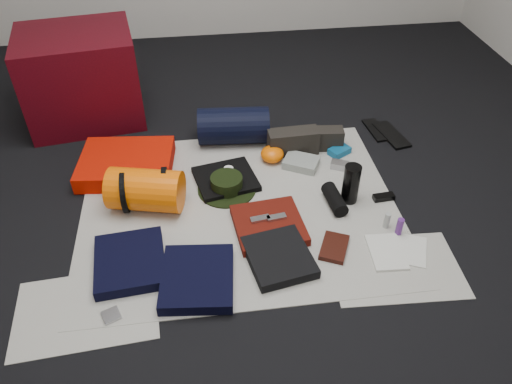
{
  "coord_description": "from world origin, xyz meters",
  "views": [
    {
      "loc": [
        -0.17,
        -1.91,
        1.7
      ],
      "look_at": [
        0.08,
        -0.01,
        0.1
      ],
      "focal_mm": 35.0,
      "sensor_mm": 36.0,
      "label": 1
    }
  ],
  "objects": [
    {
      "name": "floor",
      "position": [
        0.0,
        0.0,
        -0.01
      ],
      "size": [
        4.5,
        4.5,
        0.02
      ],
      "primitive_type": "cube",
      "color": "black",
      "rests_on": "ground"
    },
    {
      "name": "newspaper_mat",
      "position": [
        0.0,
        0.0,
        0.0
      ],
      "size": [
        1.6,
        1.3,
        0.01
      ],
      "primitive_type": "cube",
      "color": "silver",
      "rests_on": "floor"
    },
    {
      "name": "newspaper_sheet_front_left",
      "position": [
        -0.7,
        -0.55,
        0.0
      ],
      "size": [
        0.61,
        0.44,
        0.0
      ],
      "primitive_type": "cube",
      "rotation": [
        0.0,
        0.0,
        0.07
      ],
      "color": "silver",
      "rests_on": "floor"
    },
    {
      "name": "newspaper_sheet_front_right",
      "position": [
        0.65,
        -0.5,
        0.0
      ],
      "size": [
        0.6,
        0.43,
        0.0
      ],
      "primitive_type": "cube",
      "rotation": [
        0.0,
        0.0,
        -0.05
      ],
      "color": "silver",
      "rests_on": "floor"
    },
    {
      "name": "red_cabinet",
      "position": [
        -0.86,
        1.02,
        0.28
      ],
      "size": [
        0.74,
        0.65,
        0.56
      ],
      "primitive_type": "cube",
      "rotation": [
        0.0,
        0.0,
        0.15
      ],
      "color": "#46050D",
      "rests_on": "floor"
    },
    {
      "name": "sleeping_pad",
      "position": [
        -0.59,
        0.39,
        0.05
      ],
      "size": [
        0.54,
        0.46,
        0.09
      ],
      "primitive_type": "cube",
      "rotation": [
        0.0,
        0.0,
        -0.1
      ],
      "color": "red",
      "rests_on": "newspaper_mat"
    },
    {
      "name": "stuff_sack",
      "position": [
        -0.46,
        0.07,
        0.11
      ],
      "size": [
        0.4,
        0.29,
        0.21
      ],
      "primitive_type": "cylinder",
      "rotation": [
        0.0,
        1.57,
        -0.23
      ],
      "color": "#FE6404",
      "rests_on": "newspaper_mat"
    },
    {
      "name": "sack_strap_left",
      "position": [
        -0.56,
        0.07,
        0.11
      ],
      "size": [
        0.02,
        0.22,
        0.22
      ],
      "primitive_type": "cylinder",
      "rotation": [
        0.0,
        1.57,
        0.0
      ],
      "color": "black",
      "rests_on": "newspaper_mat"
    },
    {
      "name": "sack_strap_right",
      "position": [
        -0.36,
        0.07,
        0.11
      ],
      "size": [
        0.03,
        0.22,
        0.22
      ],
      "primitive_type": "cylinder",
      "rotation": [
        0.0,
        1.57,
        0.0
      ],
      "color": "black",
      "rests_on": "newspaper_mat"
    },
    {
      "name": "navy_duffel",
      "position": [
        0.03,
        0.6,
        0.11
      ],
      "size": [
        0.43,
        0.25,
        0.22
      ],
      "primitive_type": "cylinder",
      "rotation": [
        0.0,
        1.57,
        -0.08
      ],
      "color": "black",
      "rests_on": "newspaper_mat"
    },
    {
      "name": "boonie_brim",
      "position": [
        -0.05,
        0.15,
        0.01
      ],
      "size": [
        0.41,
        0.41,
        0.01
      ],
      "primitive_type": "cylinder",
      "rotation": [
        0.0,
        0.0,
        0.39
      ],
      "color": "black",
      "rests_on": "newspaper_mat"
    },
    {
      "name": "boonie_crown",
      "position": [
        -0.05,
        0.15,
        0.05
      ],
      "size": [
        0.17,
        0.17,
        0.07
      ],
      "primitive_type": "cylinder",
      "color": "black",
      "rests_on": "boonie_brim"
    },
    {
      "name": "hiking_boot_left",
      "position": [
        0.36,
        0.44,
        0.08
      ],
      "size": [
        0.29,
        0.12,
        0.15
      ],
      "primitive_type": "cube",
      "rotation": [
        0.0,
        0.0,
        0.04
      ],
      "color": "black",
      "rests_on": "newspaper_mat"
    },
    {
      "name": "hiking_boot_right",
      "position": [
        0.53,
        0.46,
        0.07
      ],
      "size": [
        0.26,
        0.12,
        0.13
      ],
      "primitive_type": "cube",
      "rotation": [
        0.0,
        0.0,
        -0.1
      ],
      "color": "black",
      "rests_on": "newspaper_mat"
    },
    {
      "name": "flip_flop_left",
      "position": [
        0.92,
        0.6,
        0.01
      ],
      "size": [
        0.12,
        0.26,
        0.01
      ],
      "primitive_type": "cube",
      "rotation": [
        0.0,
        0.0,
        0.1
      ],
      "color": "black",
      "rests_on": "floor"
    },
    {
      "name": "flip_flop_right",
      "position": [
        1.0,
        0.53,
        0.01
      ],
      "size": [
        0.16,
        0.31,
        0.02
      ],
      "primitive_type": "cube",
      "rotation": [
        0.0,
        0.0,
        0.19
      ],
      "color": "black",
      "rests_on": "floor"
    },
    {
      "name": "trousers_navy_a",
      "position": [
        -0.53,
        -0.33,
        0.03
      ],
      "size": [
        0.33,
        0.37,
        0.05
      ],
      "primitive_type": "cube",
      "rotation": [
        0.0,
        0.0,
        0.09
      ],
      "color": "black",
      "rests_on": "newspaper_mat"
    },
    {
      "name": "trousers_navy_b",
      "position": [
        -0.23,
        -0.47,
        0.03
      ],
      "size": [
        0.34,
        0.38,
        0.06
      ],
      "primitive_type": "cube",
      "rotation": [
        0.0,
        0.0,
        -0.1
      ],
      "color": "black",
      "rests_on": "newspaper_mat"
    },
    {
      "name": "trousers_charcoal",
      "position": [
        0.14,
        -0.39,
        0.03
      ],
      "size": [
        0.33,
        0.36,
        0.05
      ],
      "primitive_type": "cube",
      "rotation": [
        0.0,
        0.0,
        0.19
      ],
      "color": "black",
      "rests_on": "newspaper_mat"
    },
    {
      "name": "black_tshirt",
      "position": [
        -0.05,
        0.22,
        0.02
      ],
      "size": [
        0.37,
        0.35,
        0.03
      ],
      "primitive_type": "cube",
      "rotation": [
        0.0,
        0.0,
        0.21
      ],
      "color": "black",
      "rests_on": "newspaper_mat"
    },
    {
      "name": "red_shirt",
      "position": [
        0.12,
        -0.18,
        0.03
      ],
      "size": [
        0.36,
        0.36,
        0.04
      ],
      "primitive_type": "cube",
      "rotation": [
        0.0,
        0.0,
        0.1
      ],
      "color": "#531009",
      "rests_on": "newspaper_mat"
    },
    {
      "name": "orange_stuff_sack",
      "position": [
        0.23,
        0.38,
        0.05
      ],
      "size": [
        0.15,
        0.15,
        0.09
      ],
      "primitive_type": "ellipsoid",
      "rotation": [
        0.0,
        0.0,
        -0.16
      ],
      "color": "#FE6404",
      "rests_on": "newspaper_mat"
    },
    {
      "name": "first_aid_pouch",
      "position": [
        0.38,
        0.3,
        0.03
      ],
      "size": [
        0.23,
        0.21,
        0.05
      ],
      "primitive_type": "cube",
      "rotation": [
        0.0,
        0.0,
        -0.49
      ],
      "color": "gray",
      "rests_on": "newspaper_mat"
    },
    {
      "name": "water_bottle",
      "position": [
        0.57,
        -0.02,
        0.11
      ],
      "size": [
        0.11,
        0.11,
        0.21
      ],
      "primitive_type": "cylinder",
      "rotation": [
        0.0,
        0.0,
        0.41
      ],
      "color": "black",
      "rests_on": "newspaper_mat"
    },
    {
      "name": "speaker",
      "position": [
        0.48,
        -0.05,
        0.04
      ],
      "size": [
        0.1,
        0.21,
        0.08
      ],
      "primitive_type": "cylinder",
      "rotation": [
        1.57,
        0.0,
        0.1
      ],
      "color": "black",
      "rests_on": "newspaper_mat"
    },
    {
      "name": "compact_camera",
      "position": [
        0.59,
        0.25,
        0.03
      ],
      "size": [
        0.11,
        0.09,
        0.04
      ],
      "primitive_type": "cube",
      "rotation": [
        0.0,
        0.0,
        -0.43
      ],
      "color": "#AAA9AE",
      "rests_on": "newspaper_mat"
    },
    {
      "name": "cyan_case",
      "position": [
        0.63,
        0.39,
        0.03
      ],
      "size": [
        0.15,
        0.13,
        0.04
      ],
      "primitive_type": "cube",
      "rotation": [
        0.0,
        0.0,
        0.52
      ],
      "color": "#0D5683",
      "rests_on": "newspaper_mat"
    },
    {
      "name": "toiletry_purple",
      "position": [
        0.73,
        -0.3,
        0.05
      ],
      "size": [
        0.04,
        0.04,
        0.1
      ],
      "primitive_type": "cylinder",
      "rotation": [
        0.0,
        0.0,
        0.38
      ],
      "color": "#562476",
      "rests_on": "newspaper_mat"
    },
    {
      "name": "toiletry_clear",
      "position": [
        0.69,
        -0.24,
        0.05
      ],
      "size": [
        0.04,
        0.04,
        0.09
      ],
      "primitive_type": "cylinder",
      "rotation": [
        0.0,
        0.0,
        -0.41
      ],
      "color": "#9FA39E",
      "rests_on": "newspaper_mat"
    },
    {
      "name": "paperback_book",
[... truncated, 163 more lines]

